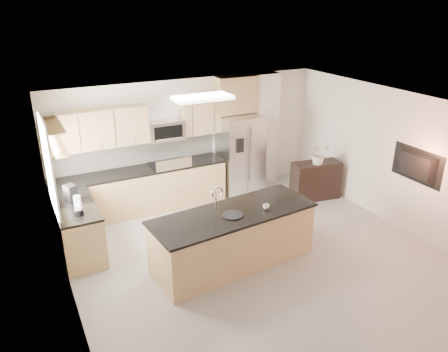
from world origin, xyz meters
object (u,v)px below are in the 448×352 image
credenza (315,180)px  kettle (80,204)px  cup (266,207)px  range (170,184)px  blender (78,207)px  microwave (165,130)px  bowl (47,115)px  refrigerator (240,155)px  television (414,166)px  island (233,238)px  coffee_maker (71,194)px  platter (233,215)px  flower_vase (319,148)px

credenza → kettle: (-5.00, -0.19, 0.61)m
cup → range: bearing=104.0°
credenza → blender: blender is taller
microwave → bowl: bearing=-160.8°
refrigerator → television: (1.85, -3.07, 0.46)m
range → refrigerator: bearing=-1.6°
bowl → kettle: bearing=-71.0°
microwave → island: microwave is taller
refrigerator → credenza: (1.31, -1.07, -0.47)m
credenza → microwave: bearing=166.3°
range → coffee_maker: coffee_maker is taller
coffee_maker → television: 6.03m
island → platter: island is taller
range → television: bearing=-41.6°
range → flower_vase: 3.25m
platter → cup: bearing=-4.4°
credenza → blender: 5.10m
microwave → coffee_maker: 2.41m
cup → bowl: bowl is taller
bowl → television: (5.76, -2.46, -1.03)m
credenza → television: size_ratio=0.97×
coffee_maker → bowl: 1.36m
island → kettle: size_ratio=11.68×
credenza → kettle: bearing=-168.8°
platter → television: 3.48m
microwave → cup: 2.98m
range → kettle: (-2.02, -1.31, 0.55)m
coffee_maker → island: bearing=-36.2°
flower_vase → blender: bearing=-176.5°
island → television: size_ratio=2.62×
cup → platter: 0.60m
credenza → platter: (-2.88, -1.55, 0.54)m
range → bowl: bowl is taller
range → bowl: bearing=-163.7°
microwave → refrigerator: bearing=-5.9°
blender → coffee_maker: blender is taller
coffee_maker → bowl: (-0.16, 0.27, 1.32)m
island → bowl: bearing=136.1°
range → island: 2.57m
microwave → television: size_ratio=0.71×
coffee_maker → flower_vase: size_ratio=0.43×
island → kettle: bearing=144.6°
credenza → flower_vase: (-0.02, -0.07, 0.77)m
platter → coffee_maker: bearing=141.4°
platter → blender: size_ratio=1.01×
flower_vase → credenza: bearing=69.6°
island → bowl: size_ratio=7.52×
television → microwave: bearing=47.2°
island → flower_vase: bearing=20.9°
microwave → bowl: size_ratio=2.03×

